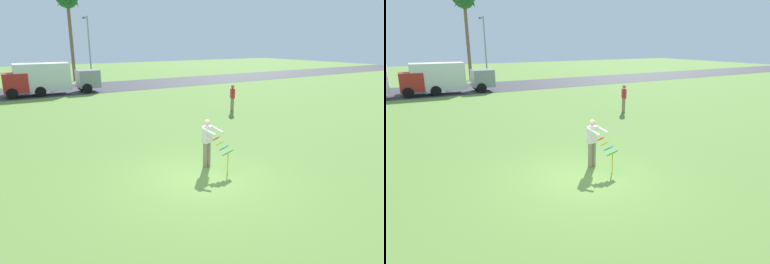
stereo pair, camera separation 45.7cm
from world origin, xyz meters
The scene contains 8 objects.
ground_plane centered at (0.00, 0.00, 0.00)m, with size 120.00×120.00×0.00m, color olive.
road_strip centered at (0.00, 23.93, 0.01)m, with size 120.00×8.00×0.01m, color #38383D.
person_kite_flyer centered at (0.77, 0.80, 0.95)m, with size 0.67×0.75×1.73m.
kite_held centered at (0.98, 0.11, 0.81)m, with size 0.57×0.72×1.19m.
parked_truck_grey_van centered at (-0.76, 21.53, 1.41)m, with size 6.73×2.20×2.62m.
palm_tree_right_near centered at (3.05, 30.82, 8.36)m, with size 2.58×2.71×9.89m.
streetlight_pole centered at (4.52, 29.25, 4.00)m, with size 0.24×1.65×7.00m.
person_walker_near centered at (7.50, 7.82, 0.93)m, with size 0.34×0.54×1.73m.
Camera 2 is at (-5.15, -8.55, 4.34)m, focal length 30.78 mm.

